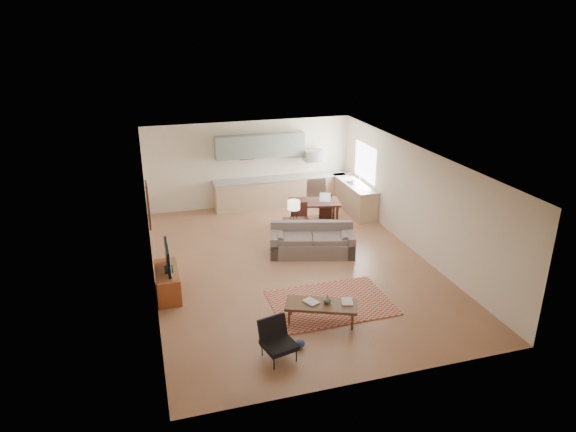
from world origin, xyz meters
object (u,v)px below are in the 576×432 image
object	(u,v)px
sofa	(312,240)
armchair	(279,341)
tv_credenza	(168,282)
dining_table	(314,213)
coffee_table	(321,313)
console_table	(294,231)

from	to	relation	value
sofa	armchair	size ratio (longest dim) A/B	3.10
sofa	tv_credenza	xyz separation A→B (m)	(-3.66, -1.04, -0.09)
armchair	sofa	bearing A→B (deg)	50.02
sofa	dining_table	bearing A→B (deg)	85.23
sofa	coffee_table	xyz separation A→B (m)	(-0.86, -3.04, -0.17)
console_table	tv_credenza	bearing A→B (deg)	-138.89
armchair	console_table	distance (m)	5.03
console_table	dining_table	distance (m)	1.41
tv_credenza	dining_table	size ratio (longest dim) A/B	0.88
dining_table	tv_credenza	bearing A→B (deg)	-134.26
sofa	console_table	distance (m)	0.84
sofa	coffee_table	world-z (taller)	sofa
sofa	tv_credenza	distance (m)	3.81
armchair	tv_credenza	bearing A→B (deg)	107.17
sofa	armchair	distance (m)	4.38
tv_credenza	dining_table	distance (m)	5.23
sofa	console_table	world-z (taller)	sofa
coffee_table	tv_credenza	size ratio (longest dim) A/B	1.12
sofa	console_table	bearing A→B (deg)	122.78
sofa	coffee_table	distance (m)	3.16
sofa	console_table	size ratio (longest dim) A/B	3.29
tv_credenza	console_table	world-z (taller)	console_table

